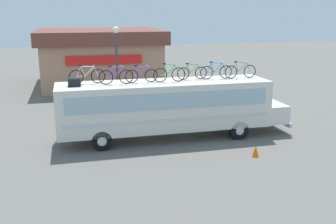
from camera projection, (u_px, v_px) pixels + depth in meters
name	position (u px, v px, depth m)	size (l,w,h in m)	color
ground_plane	(165.00, 138.00, 20.49)	(120.00, 120.00, 0.00)	#605E59
bus	(169.00, 105.00, 20.12)	(12.15, 2.63, 2.98)	silver
luggage_bag_1	(74.00, 82.00, 18.59)	(0.59, 0.52, 0.38)	black
rooftop_bicycle_1	(87.00, 76.00, 19.16)	(1.76, 0.44, 0.94)	black
rooftop_bicycle_2	(116.00, 76.00, 19.01)	(1.69, 0.44, 0.94)	black
rooftop_bicycle_3	(141.00, 75.00, 19.50)	(1.65, 0.44, 0.88)	black
rooftop_bicycle_4	(169.00, 74.00, 19.65)	(1.68, 0.44, 0.96)	black
rooftop_bicycle_5	(192.00, 73.00, 20.41)	(1.62, 0.44, 0.87)	black
rooftop_bicycle_6	(216.00, 72.00, 20.56)	(1.77, 0.44, 0.93)	black
rooftop_bicycle_7	(240.00, 71.00, 20.77)	(1.77, 0.44, 0.93)	black
roadside_building	(99.00, 56.00, 35.72)	(10.75, 10.78, 4.91)	tan
traffic_cone	(256.00, 151.00, 17.76)	(0.34, 0.34, 0.51)	orange
street_lamp	(117.00, 58.00, 23.95)	(0.39, 0.39, 5.58)	#38383D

